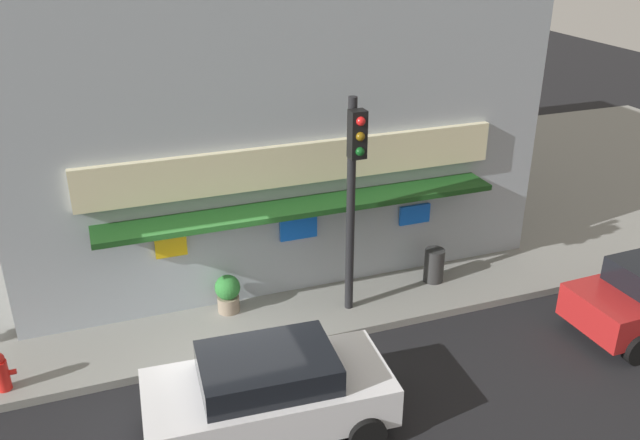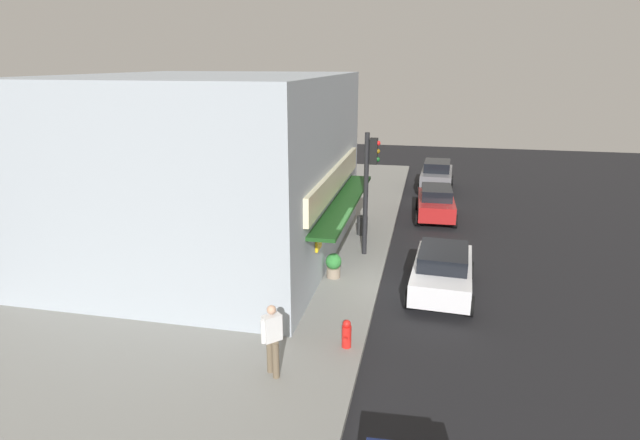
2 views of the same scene
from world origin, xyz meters
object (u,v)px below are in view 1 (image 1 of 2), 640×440
object	(u,v)px
traffic_light	(353,180)
potted_plant_by_doorway	(298,254)
parked_car_white	(268,392)
trash_can	(434,265)
fire_hydrant	(1,372)
potted_plant_by_window	(228,293)

from	to	relation	value
traffic_light	potted_plant_by_doorway	size ratio (longest dim) A/B	4.61
traffic_light	parked_car_white	xyz separation A→B (m)	(-2.65, -2.80, -2.40)
trash_can	potted_plant_by_doorway	distance (m)	3.20
traffic_light	fire_hydrant	distance (m)	7.44
potted_plant_by_window	potted_plant_by_doorway	bearing A→B (deg)	26.55
potted_plant_by_doorway	potted_plant_by_window	xyz separation A→B (m)	(-1.90, -0.95, -0.12)
traffic_light	fire_hydrant	world-z (taller)	traffic_light
traffic_light	fire_hydrant	bearing A→B (deg)	-177.30
traffic_light	potted_plant_by_window	xyz separation A→B (m)	(-2.51, 0.86, -2.57)
trash_can	potted_plant_by_doorway	world-z (taller)	potted_plant_by_doorway
trash_can	parked_car_white	xyz separation A→B (m)	(-4.96, -3.31, 0.22)
traffic_light	parked_car_white	bearing A→B (deg)	-133.46
traffic_light	potted_plant_by_doorway	bearing A→B (deg)	108.54
fire_hydrant	parked_car_white	distance (m)	4.96
traffic_light	fire_hydrant	size ratio (longest dim) A/B	6.04
potted_plant_by_doorway	potted_plant_by_window	bearing A→B (deg)	-153.45
potted_plant_by_window	parked_car_white	bearing A→B (deg)	-92.18
fire_hydrant	potted_plant_by_window	size ratio (longest dim) A/B	0.91
traffic_light	potted_plant_by_window	bearing A→B (deg)	161.11
fire_hydrant	trash_can	distance (m)	9.29
potted_plant_by_window	parked_car_white	distance (m)	3.66
fire_hydrant	trash_can	xyz separation A→B (m)	(9.25, 0.83, 0.03)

